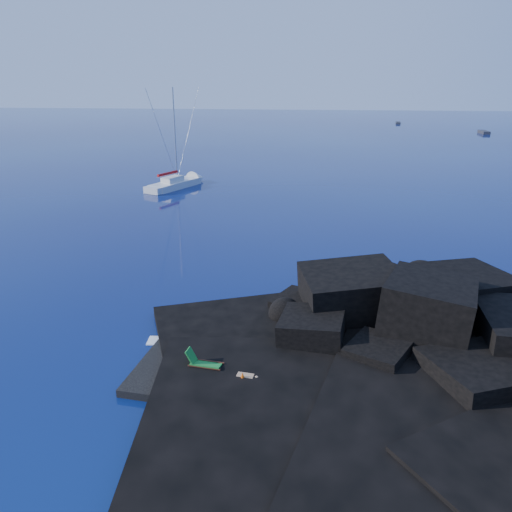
{
  "coord_description": "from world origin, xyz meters",
  "views": [
    {
      "loc": [
        7.77,
        -18.78,
        12.52
      ],
      "look_at": [
        4.34,
        10.47,
        2.0
      ],
      "focal_mm": 35.0,
      "sensor_mm": 36.0,
      "label": 1
    }
  ],
  "objects_px": {
    "sailboat": "(175,188)",
    "marker_cone": "(243,378)",
    "sunbather": "(245,377)",
    "distant_boat_b": "(484,134)",
    "deck_chair": "(206,360)",
    "distant_boat_a": "(398,124)"
  },
  "relations": [
    {
      "from": "sailboat",
      "to": "marker_cone",
      "type": "distance_m",
      "value": 42.57
    },
    {
      "from": "sunbather",
      "to": "distant_boat_b",
      "type": "relative_size",
      "value": 0.35
    },
    {
      "from": "deck_chair",
      "to": "marker_cone",
      "type": "bearing_deg",
      "value": -16.12
    },
    {
      "from": "sailboat",
      "to": "distant_boat_a",
      "type": "relative_size",
      "value": 2.88
    },
    {
      "from": "marker_cone",
      "to": "distant_boat_a",
      "type": "height_order",
      "value": "marker_cone"
    },
    {
      "from": "deck_chair",
      "to": "marker_cone",
      "type": "distance_m",
      "value": 1.9
    },
    {
      "from": "sailboat",
      "to": "deck_chair",
      "type": "xyz_separation_m",
      "value": [
        12.25,
        -39.46,
        0.88
      ]
    },
    {
      "from": "sunbather",
      "to": "marker_cone",
      "type": "height_order",
      "value": "marker_cone"
    },
    {
      "from": "deck_chair",
      "to": "sunbather",
      "type": "relative_size",
      "value": 0.86
    },
    {
      "from": "deck_chair",
      "to": "sunbather",
      "type": "bearing_deg",
      "value": -9.99
    },
    {
      "from": "marker_cone",
      "to": "deck_chair",
      "type": "bearing_deg",
      "value": 156.53
    },
    {
      "from": "distant_boat_a",
      "to": "deck_chair",
      "type": "bearing_deg",
      "value": -96.06
    },
    {
      "from": "sailboat",
      "to": "distant_boat_a",
      "type": "height_order",
      "value": "sailboat"
    },
    {
      "from": "marker_cone",
      "to": "distant_boat_a",
      "type": "bearing_deg",
      "value": 78.99
    },
    {
      "from": "sailboat",
      "to": "sunbather",
      "type": "xyz_separation_m",
      "value": [
        14.06,
        -40.03,
        0.53
      ]
    },
    {
      "from": "sailboat",
      "to": "distant_boat_b",
      "type": "xyz_separation_m",
      "value": [
        56.66,
        69.79,
        0.0
      ]
    },
    {
      "from": "deck_chair",
      "to": "distant_boat_a",
      "type": "height_order",
      "value": "deck_chair"
    },
    {
      "from": "sunbather",
      "to": "distant_boat_b",
      "type": "height_order",
      "value": "sunbather"
    },
    {
      "from": "marker_cone",
      "to": "sailboat",
      "type": "bearing_deg",
      "value": 109.16
    },
    {
      "from": "deck_chair",
      "to": "distant_boat_b",
      "type": "height_order",
      "value": "deck_chair"
    },
    {
      "from": "marker_cone",
      "to": "distant_boat_b",
      "type": "height_order",
      "value": "marker_cone"
    },
    {
      "from": "sunbather",
      "to": "distant_boat_b",
      "type": "distance_m",
      "value": 117.79
    }
  ]
}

